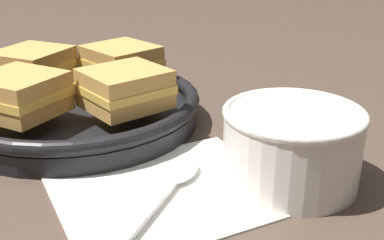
{
  "coord_description": "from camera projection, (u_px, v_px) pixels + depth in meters",
  "views": [
    {
      "loc": [
        -0.27,
        -0.4,
        0.24
      ],
      "look_at": [
        0.0,
        0.02,
        0.04
      ],
      "focal_mm": 45.0,
      "sensor_mm": 36.0,
      "label": 1
    }
  ],
  "objects": [
    {
      "name": "sandwich_near_left",
      "position": [
        33.0,
        66.0,
        0.66
      ],
      "size": [
        0.12,
        0.12,
        0.05
      ],
      "rotation": [
        0.0,
        0.0,
        3.71
      ],
      "color": "#C18E47",
      "rests_on": "skillet"
    },
    {
      "name": "ground_plane",
      "position": [
        199.0,
        161.0,
        0.54
      ],
      "size": [
        4.0,
        4.0,
        0.0
      ],
      "primitive_type": "plane",
      "color": "#47382D"
    },
    {
      "name": "sandwich_far_right",
      "position": [
        122.0,
        62.0,
        0.68
      ],
      "size": [
        0.1,
        0.11,
        0.05
      ],
      "rotation": [
        0.0,
        0.0,
        8.05
      ],
      "color": "#C18E47",
      "rests_on": "skillet"
    },
    {
      "name": "napkin",
      "position": [
        168.0,
        191.0,
        0.47
      ],
      "size": [
        0.23,
        0.2,
        0.0
      ],
      "color": "white",
      "rests_on": "ground_plane"
    },
    {
      "name": "sandwich_far_left",
      "position": [
        125.0,
        88.0,
        0.57
      ],
      "size": [
        0.1,
        0.1,
        0.05
      ],
      "rotation": [
        0.0,
        0.0,
        6.38
      ],
      "color": "#C18E47",
      "rests_on": "skillet"
    },
    {
      "name": "soup_bowl",
      "position": [
        292.0,
        142.0,
        0.48
      ],
      "size": [
        0.14,
        0.14,
        0.08
      ],
      "color": "silver",
      "rests_on": "ground_plane"
    },
    {
      "name": "skillet",
      "position": [
        79.0,
        108.0,
        0.63
      ],
      "size": [
        0.32,
        0.32,
        0.04
      ],
      "color": "black",
      "rests_on": "ground_plane"
    },
    {
      "name": "spoon",
      "position": [
        174.0,
        182.0,
        0.48
      ],
      "size": [
        0.15,
        0.11,
        0.01
      ],
      "rotation": [
        0.0,
        0.0,
        0.63
      ],
      "color": "silver",
      "rests_on": "napkin"
    },
    {
      "name": "sandwich_near_right",
      "position": [
        19.0,
        94.0,
        0.55
      ],
      "size": [
        0.12,
        0.12,
        0.05
      ],
      "rotation": [
        0.0,
        0.0,
        5.21
      ],
      "color": "#C18E47",
      "rests_on": "skillet"
    }
  ]
}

